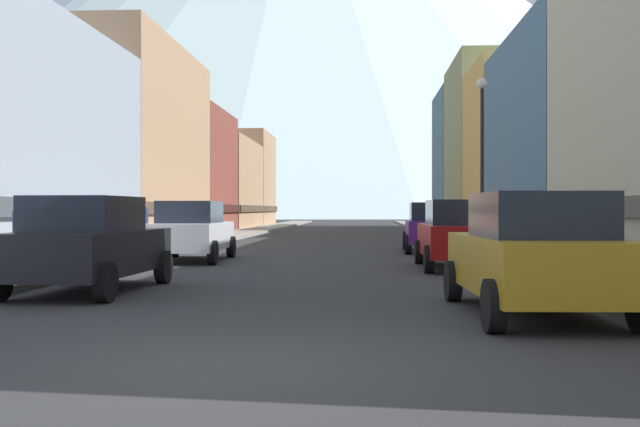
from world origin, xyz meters
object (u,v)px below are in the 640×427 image
(car_left_0, at_px, (88,244))
(car_right_0, at_px, (535,254))
(car_left_1, at_px, (192,231))
(car_right_1, at_px, (459,234))
(parking_meter_near, at_px, (610,239))
(streetlamp_right, at_px, (482,138))
(pedestrian_0, at_px, (143,228))
(car_right_2, at_px, (433,227))
(pedestrian_1, at_px, (21,240))
(trash_bin_right, at_px, (589,249))

(car_left_0, bearing_deg, car_right_0, -19.70)
(car_left_1, relative_size, car_right_1, 1.01)
(car_right_0, xyz_separation_m, parking_meter_near, (1.95, 2.75, 0.11))
(car_right_0, xyz_separation_m, streetlamp_right, (1.55, 15.01, 3.09))
(car_right_1, relative_size, pedestrian_0, 2.67)
(car_right_2, height_order, pedestrian_0, pedestrian_0)
(car_right_2, relative_size, pedestrian_0, 2.70)
(car_left_1, bearing_deg, car_right_2, 34.42)
(streetlamp_right, bearing_deg, parking_meter_near, -88.13)
(car_right_1, relative_size, car_right_2, 0.99)
(car_right_0, distance_m, car_right_2, 16.38)
(parking_meter_near, bearing_deg, car_left_0, -179.85)
(car_right_2, xyz_separation_m, pedestrian_1, (-10.05, -11.16, -0.03))
(car_left_0, relative_size, car_right_2, 1.00)
(trash_bin_right, height_order, streetlamp_right, streetlamp_right)
(pedestrian_0, distance_m, streetlamp_right, 12.01)
(car_right_0, bearing_deg, streetlamp_right, 84.11)
(car_left_1, height_order, trash_bin_right, car_left_1)
(car_right_1, bearing_deg, car_right_0, -89.99)
(car_right_0, bearing_deg, car_right_1, 90.01)
(car_right_1, bearing_deg, pedestrian_1, -160.80)
(car_left_1, relative_size, pedestrian_0, 2.70)
(car_right_0, xyz_separation_m, trash_bin_right, (2.55, 6.09, -0.26))
(parking_meter_near, height_order, streetlamp_right, streetlamp_right)
(car_left_1, relative_size, car_right_0, 0.99)
(car_right_0, height_order, car_right_2, same)
(parking_meter_near, distance_m, pedestrian_0, 16.79)
(car_right_0, relative_size, pedestrian_0, 2.71)
(pedestrian_1, bearing_deg, pedestrian_0, 90.00)
(car_left_1, distance_m, pedestrian_1, 6.44)
(car_left_0, height_order, parking_meter_near, car_left_0)
(car_left_1, bearing_deg, pedestrian_0, 126.45)
(trash_bin_right, height_order, pedestrian_0, pedestrian_0)
(car_right_1, bearing_deg, streetlamp_right, 76.15)
(streetlamp_right, bearing_deg, pedestrian_0, -177.46)
(parking_meter_near, bearing_deg, car_right_0, -125.32)
(car_right_0, distance_m, car_right_1, 8.72)
(pedestrian_1, height_order, streetlamp_right, streetlamp_right)
(car_right_0, xyz_separation_m, pedestrian_1, (-10.05, 5.22, -0.03))
(car_left_1, bearing_deg, parking_meter_near, -41.44)
(trash_bin_right, bearing_deg, streetlamp_right, 96.40)
(car_left_1, distance_m, car_right_1, 7.99)
(car_right_2, distance_m, trash_bin_right, 10.61)
(parking_meter_near, bearing_deg, pedestrian_1, 168.34)
(pedestrian_0, relative_size, streetlamp_right, 0.28)
(car_right_2, distance_m, parking_meter_near, 13.77)
(car_right_2, xyz_separation_m, parking_meter_near, (1.95, -13.64, 0.11))
(car_left_1, bearing_deg, car_left_0, -90.02)
(streetlamp_right, bearing_deg, pedestrian_1, -139.84)
(car_left_0, xyz_separation_m, car_left_1, (0.00, 8.45, 0.00))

